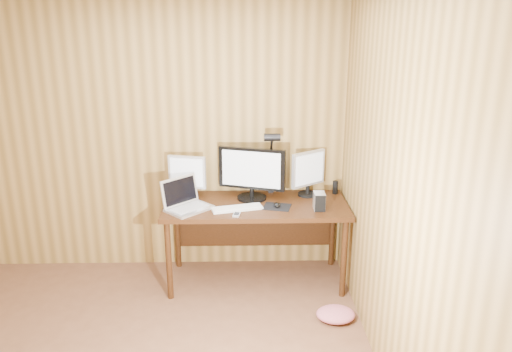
{
  "coord_description": "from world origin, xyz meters",
  "views": [
    {
      "loc": [
        0.83,
        -2.45,
        2.31
      ],
      "look_at": [
        0.93,
        1.58,
        1.02
      ],
      "focal_mm": 35.0,
      "sensor_mm": 36.0,
      "label": 1
    }
  ],
  "objects_px": {
    "monitor_left": "(187,176)",
    "monitor_right": "(308,172)",
    "monitor_center": "(252,173)",
    "desk_lamp": "(272,154)",
    "desk": "(256,213)",
    "laptop": "(185,201)",
    "hard_drive": "(319,201)",
    "phone": "(237,214)",
    "keyboard": "(237,208)",
    "speaker": "(335,187)",
    "mouse": "(277,205)"
  },
  "relations": [
    {
      "from": "monitor_right",
      "to": "hard_drive",
      "type": "xyz_separation_m",
      "value": [
        0.05,
        -0.35,
        -0.15
      ]
    },
    {
      "from": "hard_drive",
      "to": "phone",
      "type": "height_order",
      "value": "hard_drive"
    },
    {
      "from": "monitor_center",
      "to": "keyboard",
      "type": "bearing_deg",
      "value": -99.61
    },
    {
      "from": "hard_drive",
      "to": "phone",
      "type": "bearing_deg",
      "value": -170.06
    },
    {
      "from": "monitor_right",
      "to": "phone",
      "type": "bearing_deg",
      "value": -178.95
    },
    {
      "from": "hard_drive",
      "to": "monitor_right",
      "type": "bearing_deg",
      "value": 99.35
    },
    {
      "from": "desk",
      "to": "phone",
      "type": "xyz_separation_m",
      "value": [
        -0.17,
        -0.33,
        0.13
      ]
    },
    {
      "from": "laptop",
      "to": "keyboard",
      "type": "distance_m",
      "value": 0.44
    },
    {
      "from": "monitor_left",
      "to": "phone",
      "type": "xyz_separation_m",
      "value": [
        0.44,
        -0.44,
        -0.2
      ]
    },
    {
      "from": "desk",
      "to": "speaker",
      "type": "xyz_separation_m",
      "value": [
        0.74,
        0.17,
        0.18
      ]
    },
    {
      "from": "desk",
      "to": "keyboard",
      "type": "height_order",
      "value": "keyboard"
    },
    {
      "from": "monitor_right",
      "to": "desk",
      "type": "bearing_deg",
      "value": 160.47
    },
    {
      "from": "keyboard",
      "to": "mouse",
      "type": "xyz_separation_m",
      "value": [
        0.34,
        0.04,
        0.01
      ]
    },
    {
      "from": "monitor_left",
      "to": "laptop",
      "type": "distance_m",
      "value": 0.31
    },
    {
      "from": "monitor_right",
      "to": "keyboard",
      "type": "relative_size",
      "value": 0.92
    },
    {
      "from": "monitor_right",
      "to": "desk_lamp",
      "type": "xyz_separation_m",
      "value": [
        -0.33,
        0.03,
        0.17
      ]
    },
    {
      "from": "laptop",
      "to": "desk_lamp",
      "type": "xyz_separation_m",
      "value": [
        0.75,
        0.33,
        0.32
      ]
    },
    {
      "from": "monitor_center",
      "to": "keyboard",
      "type": "relative_size",
      "value": 1.31
    },
    {
      "from": "laptop",
      "to": "desk_lamp",
      "type": "distance_m",
      "value": 0.88
    },
    {
      "from": "monitor_left",
      "to": "mouse",
      "type": "distance_m",
      "value": 0.85
    },
    {
      "from": "keyboard",
      "to": "speaker",
      "type": "bearing_deg",
      "value": 8.43
    },
    {
      "from": "desk_lamp",
      "to": "monitor_right",
      "type": "bearing_deg",
      "value": 4.07
    },
    {
      "from": "hard_drive",
      "to": "desk_lamp",
      "type": "bearing_deg",
      "value": 136.19
    },
    {
      "from": "monitor_center",
      "to": "laptop",
      "type": "relative_size",
      "value": 1.29
    },
    {
      "from": "desk_lamp",
      "to": "monitor_left",
      "type": "bearing_deg",
      "value": -167.23
    },
    {
      "from": "monitor_center",
      "to": "desk_lamp",
      "type": "xyz_separation_m",
      "value": [
        0.18,
        0.11,
        0.14
      ]
    },
    {
      "from": "monitor_center",
      "to": "desk_lamp",
      "type": "bearing_deg",
      "value": 47.72
    },
    {
      "from": "monitor_center",
      "to": "phone",
      "type": "relative_size",
      "value": 5.21
    },
    {
      "from": "monitor_center",
      "to": "speaker",
      "type": "relative_size",
      "value": 4.89
    },
    {
      "from": "monitor_center",
      "to": "speaker",
      "type": "distance_m",
      "value": 0.8
    },
    {
      "from": "monitor_left",
      "to": "hard_drive",
      "type": "relative_size",
      "value": 2.62
    },
    {
      "from": "monitor_right",
      "to": "speaker",
      "type": "height_order",
      "value": "monitor_right"
    },
    {
      "from": "keyboard",
      "to": "phone",
      "type": "height_order",
      "value": "keyboard"
    },
    {
      "from": "monitor_left",
      "to": "keyboard",
      "type": "bearing_deg",
      "value": -21.38
    },
    {
      "from": "monitor_right",
      "to": "hard_drive",
      "type": "height_order",
      "value": "monitor_right"
    },
    {
      "from": "keyboard",
      "to": "hard_drive",
      "type": "height_order",
      "value": "hard_drive"
    },
    {
      "from": "monitor_left",
      "to": "mouse",
      "type": "height_order",
      "value": "monitor_left"
    },
    {
      "from": "desk",
      "to": "keyboard",
      "type": "distance_m",
      "value": 0.29
    },
    {
      "from": "monitor_left",
      "to": "speaker",
      "type": "xyz_separation_m",
      "value": [
        1.35,
        0.07,
        -0.15
      ]
    },
    {
      "from": "desk",
      "to": "monitor_center",
      "type": "relative_size",
      "value": 2.73
    },
    {
      "from": "monitor_left",
      "to": "monitor_right",
      "type": "relative_size",
      "value": 0.94
    },
    {
      "from": "desk",
      "to": "mouse",
      "type": "distance_m",
      "value": 0.28
    },
    {
      "from": "monitor_left",
      "to": "keyboard",
      "type": "relative_size",
      "value": 0.86
    },
    {
      "from": "mouse",
      "to": "desk_lamp",
      "type": "height_order",
      "value": "desk_lamp"
    },
    {
      "from": "laptop",
      "to": "phone",
      "type": "relative_size",
      "value": 4.05
    },
    {
      "from": "monitor_center",
      "to": "laptop",
      "type": "height_order",
      "value": "monitor_center"
    },
    {
      "from": "monitor_left",
      "to": "hard_drive",
      "type": "height_order",
      "value": "monitor_left"
    },
    {
      "from": "monitor_left",
      "to": "hard_drive",
      "type": "bearing_deg",
      "value": -2.9
    },
    {
      "from": "hard_drive",
      "to": "monitor_left",
      "type": "bearing_deg",
      "value": 164.87
    },
    {
      "from": "keyboard",
      "to": "phone",
      "type": "distance_m",
      "value": 0.13
    }
  ]
}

